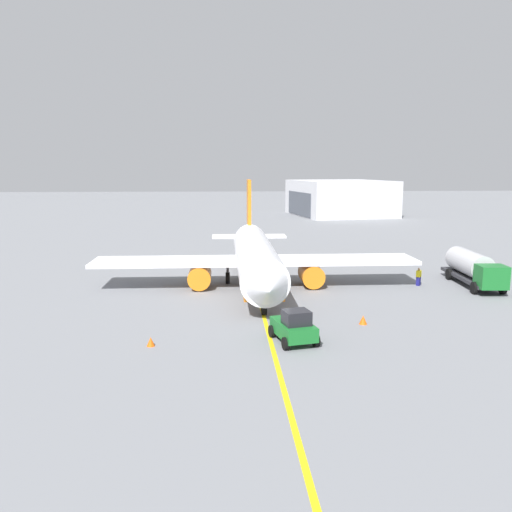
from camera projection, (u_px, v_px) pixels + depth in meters
The scene contains 9 objects.
ground_plane at pixel (256, 288), 48.92m from camera, with size 400.00×400.00×0.00m, color slate.
airplane at pixel (256, 259), 48.95m from camera, with size 28.58×30.26×9.70m.
fuel_tanker at pixel (473, 268), 49.56m from camera, with size 10.00×3.25×3.15m.
pushback_tug at pixel (294, 327), 33.51m from camera, with size 3.97×3.03×2.20m.
refueling_worker at pixel (419, 277), 49.74m from camera, with size 0.63×0.61×1.71m.
safety_cone_nose at pixel (363, 320), 37.52m from camera, with size 0.57×0.57×0.64m, color #F2590F.
safety_cone_wingtip at pixel (151, 342), 32.90m from camera, with size 0.52×0.52×0.58m, color #F2590F.
distant_hangar at pixel (340, 198), 123.09m from camera, with size 26.10×23.36×8.07m.
taxi_line_marking at pixel (256, 288), 48.92m from camera, with size 83.60×0.30×0.01m, color yellow.
Camera 1 is at (47.66, -2.94, 11.04)m, focal length 36.95 mm.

